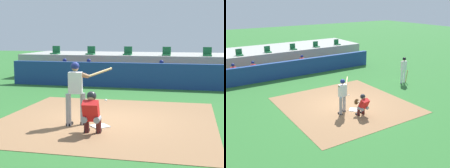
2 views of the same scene
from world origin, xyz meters
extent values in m
plane|color=#2D6B2D|center=(0.00, 0.00, 0.00)|extent=(80.00, 80.00, 0.00)
cube|color=#936B47|center=(0.00, 0.00, 0.01)|extent=(6.40, 6.40, 0.01)
cube|color=white|center=(0.00, -0.80, 0.02)|extent=(0.62, 0.62, 0.02)
cylinder|color=#99999E|center=(-0.88, -0.92, 0.46)|extent=(0.15, 0.15, 0.92)
cylinder|color=#99999E|center=(-0.52, -0.70, 0.46)|extent=(0.15, 0.15, 0.92)
cube|color=white|center=(-0.70, -0.81, 1.22)|extent=(0.42, 0.31, 0.60)
sphere|color=#996B4C|center=(-0.70, -0.81, 1.65)|extent=(0.21, 0.21, 0.21)
sphere|color=navy|center=(-0.70, -0.81, 1.68)|extent=(0.24, 0.24, 0.24)
cylinder|color=#996B4C|center=(-0.64, -0.72, 1.43)|extent=(0.57, 0.25, 0.18)
cylinder|color=#996B4C|center=(-0.44, -0.73, 1.43)|extent=(0.23, 0.26, 0.17)
cylinder|color=tan|center=(-0.11, -0.32, 1.48)|extent=(0.57, 0.71, 0.24)
cube|color=black|center=(-0.87, -0.86, 0.04)|extent=(0.13, 0.27, 0.09)
cube|color=black|center=(-0.52, -0.64, 0.04)|extent=(0.13, 0.27, 0.09)
cylinder|color=gray|center=(-0.17, -1.61, 0.42)|extent=(0.19, 0.33, 0.16)
cylinder|color=#4C1919|center=(-0.19, -1.46, 0.21)|extent=(0.14, 0.14, 0.42)
cube|color=black|center=(-0.19, -1.40, 0.04)|extent=(0.13, 0.25, 0.08)
cylinder|color=gray|center=(0.15, -1.58, 0.42)|extent=(0.19, 0.33, 0.16)
cylinder|color=#4C1919|center=(0.13, -1.43, 0.21)|extent=(0.14, 0.14, 0.42)
cube|color=black|center=(0.13, -1.37, 0.04)|extent=(0.13, 0.25, 0.08)
cube|color=red|center=(-0.01, -1.65, 0.64)|extent=(0.44, 0.47, 0.57)
cube|color=#2D2D33|center=(-0.02, -1.53, 0.64)|extent=(0.40, 0.29, 0.45)
sphere|color=tan|center=(-0.02, -1.57, 0.98)|extent=(0.21, 0.21, 0.21)
sphere|color=#232328|center=(-0.02, -1.55, 1.00)|extent=(0.25, 0.25, 0.25)
cylinder|color=tan|center=(-0.07, -1.43, 0.64)|extent=(0.14, 0.46, 0.10)
ellipsoid|color=brown|center=(-0.13, -1.21, 0.64)|extent=(0.29, 0.14, 0.30)
sphere|color=white|center=(0.05, -0.30, 0.67)|extent=(0.07, 0.07, 0.07)
cube|color=navy|center=(0.00, 6.50, 0.60)|extent=(13.00, 0.30, 1.20)
cube|color=olive|center=(0.00, 7.50, 0.23)|extent=(11.80, 0.44, 0.45)
cylinder|color=#939399|center=(-4.27, 7.25, 0.49)|extent=(0.15, 0.40, 0.15)
cylinder|color=#939399|center=(-4.27, 7.05, 0.23)|extent=(0.13, 0.13, 0.45)
cube|color=maroon|center=(-4.27, 7.00, 0.04)|extent=(0.11, 0.24, 0.08)
cylinder|color=#939399|center=(-4.01, 7.25, 0.49)|extent=(0.15, 0.40, 0.15)
cylinder|color=#939399|center=(-4.01, 7.05, 0.23)|extent=(0.13, 0.13, 0.45)
cube|color=maroon|center=(-4.01, 7.00, 0.04)|extent=(0.11, 0.24, 0.08)
cube|color=red|center=(-4.14, 7.47, 0.76)|extent=(0.36, 0.22, 0.54)
sphere|color=brown|center=(-4.14, 7.47, 1.15)|extent=(0.20, 0.20, 0.20)
sphere|color=navy|center=(-4.14, 7.47, 1.19)|extent=(0.22, 0.22, 0.22)
cylinder|color=brown|center=(-4.34, 7.33, 0.65)|extent=(0.09, 0.41, 0.22)
cylinder|color=brown|center=(-3.94, 7.33, 0.65)|extent=(0.09, 0.41, 0.22)
cylinder|color=#939399|center=(-2.93, 7.25, 0.49)|extent=(0.15, 0.40, 0.15)
cylinder|color=#939399|center=(-2.93, 7.05, 0.23)|extent=(0.13, 0.13, 0.45)
cube|color=maroon|center=(-2.93, 7.00, 0.04)|extent=(0.11, 0.24, 0.08)
cylinder|color=#939399|center=(-2.67, 7.25, 0.49)|extent=(0.15, 0.40, 0.15)
cylinder|color=#939399|center=(-2.67, 7.05, 0.23)|extent=(0.13, 0.13, 0.45)
cube|color=maroon|center=(-2.67, 7.00, 0.04)|extent=(0.11, 0.24, 0.08)
cube|color=red|center=(-2.80, 7.47, 0.76)|extent=(0.36, 0.22, 0.54)
sphere|color=beige|center=(-2.80, 7.47, 1.15)|extent=(0.20, 0.20, 0.20)
sphere|color=navy|center=(-2.80, 7.47, 1.19)|extent=(0.22, 0.22, 0.22)
cylinder|color=beige|center=(-3.00, 7.33, 0.65)|extent=(0.09, 0.41, 0.22)
cylinder|color=beige|center=(-2.60, 7.33, 0.65)|extent=(0.09, 0.41, 0.22)
cylinder|color=#939399|center=(0.85, 7.25, 0.49)|extent=(0.15, 0.40, 0.15)
cylinder|color=#939399|center=(0.85, 7.05, 0.23)|extent=(0.13, 0.13, 0.45)
cube|color=maroon|center=(0.85, 7.00, 0.04)|extent=(0.11, 0.24, 0.08)
cylinder|color=#939399|center=(1.11, 7.25, 0.49)|extent=(0.15, 0.40, 0.15)
cylinder|color=#939399|center=(1.11, 7.05, 0.23)|extent=(0.13, 0.13, 0.45)
cube|color=maroon|center=(1.11, 7.00, 0.04)|extent=(0.11, 0.24, 0.08)
cube|color=red|center=(0.98, 7.47, 0.76)|extent=(0.36, 0.22, 0.54)
sphere|color=#996B4C|center=(0.98, 7.47, 1.15)|extent=(0.20, 0.20, 0.20)
sphere|color=navy|center=(0.98, 7.47, 1.19)|extent=(0.22, 0.22, 0.22)
cylinder|color=#996B4C|center=(0.78, 7.33, 0.65)|extent=(0.09, 0.41, 0.22)
cylinder|color=#996B4C|center=(1.18, 7.33, 0.65)|extent=(0.09, 0.41, 0.22)
cube|color=#9E9E99|center=(0.00, 10.90, 0.70)|extent=(15.00, 4.40, 1.40)
cube|color=#196033|center=(-5.42, 9.30, 1.44)|extent=(0.46, 0.46, 0.08)
cube|color=#196033|center=(-5.42, 9.50, 1.68)|extent=(0.46, 0.06, 0.40)
cube|color=#196033|center=(-3.25, 9.30, 1.44)|extent=(0.46, 0.46, 0.08)
cube|color=#196033|center=(-3.25, 9.50, 1.68)|extent=(0.46, 0.06, 0.40)
cube|color=#196033|center=(-1.08, 9.30, 1.44)|extent=(0.46, 0.46, 0.08)
cube|color=#196033|center=(-1.08, 9.50, 1.68)|extent=(0.46, 0.06, 0.40)
cube|color=#196033|center=(1.08, 9.30, 1.44)|extent=(0.46, 0.46, 0.08)
cube|color=#196033|center=(1.08, 9.50, 1.68)|extent=(0.46, 0.06, 0.40)
cube|color=#196033|center=(3.25, 9.30, 1.44)|extent=(0.46, 0.46, 0.08)
cube|color=#196033|center=(3.25, 9.50, 1.68)|extent=(0.46, 0.06, 0.40)
camera|label=1|loc=(2.43, -9.88, 2.56)|focal=55.58mm
camera|label=2|loc=(-7.26, -10.68, 5.53)|focal=41.42mm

